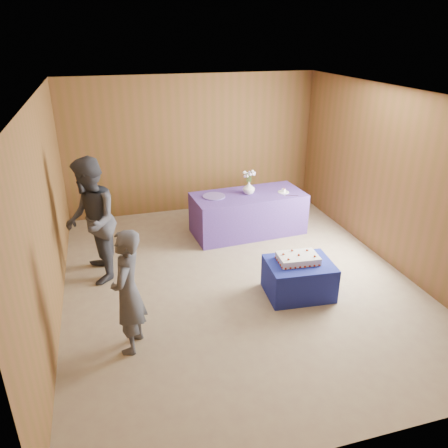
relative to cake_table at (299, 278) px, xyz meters
name	(u,v)px	position (x,y,z in m)	size (l,w,h in m)	color
ground	(237,280)	(-0.71, 0.59, -0.25)	(6.00, 6.00, 0.00)	gray
room_shell	(239,164)	(-0.71, 0.59, 1.55)	(5.04, 6.04, 2.72)	brown
cake_table	(299,278)	(0.00, 0.00, 0.00)	(0.90, 0.70, 0.50)	navy
serving_table	(248,213)	(-0.02, 2.16, 0.12)	(2.00, 0.90, 0.75)	#563799
sheet_cake	(298,258)	(-0.02, 0.04, 0.30)	(0.60, 0.43, 0.13)	white
vase	(249,188)	(-0.01, 2.17, 0.61)	(0.21, 0.21, 0.22)	white
flower_spray	(249,174)	(-0.01, 2.17, 0.87)	(0.23, 0.23, 0.18)	#276127
platter	(214,196)	(-0.65, 2.19, 0.51)	(0.40, 0.40, 0.02)	#6551A3
plate	(283,192)	(0.62, 2.06, 0.51)	(0.20, 0.20, 0.01)	white
cake_slice	(284,190)	(0.62, 2.06, 0.54)	(0.09, 0.08, 0.08)	white
knife	(291,196)	(0.68, 1.87, 0.50)	(0.26, 0.02, 0.00)	silver
guest_left	(128,292)	(-2.36, -0.51, 0.51)	(0.55, 0.36, 1.51)	#3D3F48
guest_right	(91,221)	(-2.72, 1.23, 0.68)	(0.91, 0.71, 1.86)	#34353E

